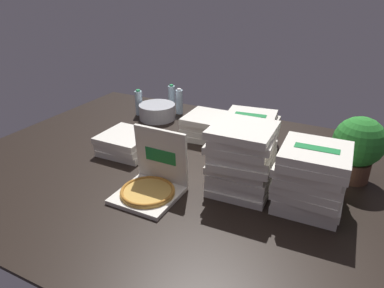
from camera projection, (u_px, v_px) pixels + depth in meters
name	position (u px, v px, depth m)	size (l,w,h in m)	color
ground_plane	(187.00, 169.00, 2.44)	(3.20, 2.40, 0.02)	black
open_pizza_box	(151.00, 182.00, 2.13)	(0.36, 0.37, 0.38)	silver
pizza_stack_right_mid	(311.00, 178.00, 1.96)	(0.38, 0.39, 0.38)	silver
pizza_stack_right_far	(251.00, 132.00, 2.65)	(0.42, 0.41, 0.28)	silver
pizza_stack_left_near	(242.00, 158.00, 2.12)	(0.41, 0.41, 0.42)	silver
pizza_stack_left_far	(128.00, 143.00, 2.65)	(0.38, 0.37, 0.14)	silver
pizza_stack_center_near	(208.00, 126.00, 2.89)	(0.40, 0.40, 0.19)	silver
ice_bucket	(157.00, 112.00, 3.27)	(0.33, 0.33, 0.14)	#B7BABF
water_bottle_0	(139.00, 103.00, 3.35)	(0.07, 0.07, 0.25)	silver
water_bottle_1	(172.00, 97.00, 3.50)	(0.07, 0.07, 0.25)	silver
water_bottle_2	(179.00, 102.00, 3.38)	(0.07, 0.07, 0.25)	silver
potted_plant	(358.00, 146.00, 2.21)	(0.32, 0.32, 0.43)	#513323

